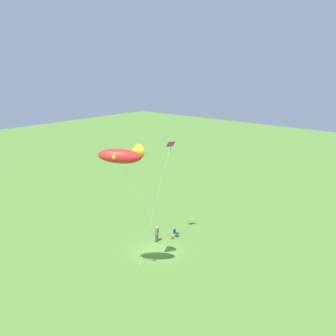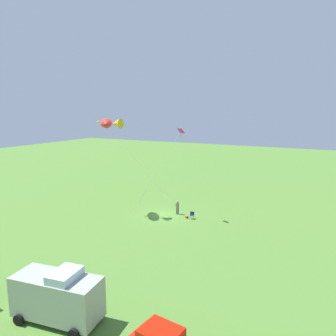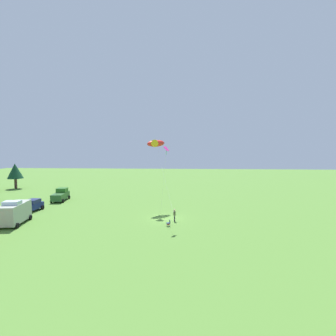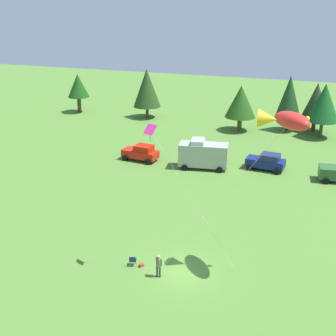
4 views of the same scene
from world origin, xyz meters
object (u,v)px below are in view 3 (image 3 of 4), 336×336
truck_green_flatbed (61,195)px  kite_diamond_rainbow (166,152)px  backpack_on_grass (168,224)px  van_motorhome_grey (15,212)px  car_navy_hatch (32,206)px  kite_large_fish (156,143)px  person_kite_flyer (174,214)px  folding_chair (169,223)px

truck_green_flatbed → kite_diamond_rainbow: bearing=-127.9°
backpack_on_grass → kite_diamond_rainbow: kite_diamond_rainbow is taller
truck_green_flatbed → van_motorhome_grey: bearing=176.9°
backpack_on_grass → car_navy_hatch: car_navy_hatch is taller
truck_green_flatbed → kite_large_fish: size_ratio=0.44×
van_motorhome_grey → truck_green_flatbed: (15.10, 0.78, -0.54)m
kite_large_fish → van_motorhome_grey: bearing=118.4°
truck_green_flatbed → backpack_on_grass: bearing=-129.2°
van_motorhome_grey → backpack_on_grass: bearing=84.3°
person_kite_flyer → car_navy_hatch: 23.88m
backpack_on_grass → truck_green_flatbed: bearing=56.8°
person_kite_flyer → folding_chair: person_kite_flyer is taller
person_kite_flyer → folding_chair: size_ratio=2.12×
person_kite_flyer → kite_diamond_rainbow: bearing=39.7°
person_kite_flyer → car_navy_hatch: bearing=-0.0°
van_motorhome_grey → truck_green_flatbed: van_motorhome_grey is taller
person_kite_flyer → kite_diamond_rainbow: size_ratio=0.16×
van_motorhome_grey → kite_large_fish: size_ratio=0.48×
person_kite_flyer → backpack_on_grass: bearing=74.3°
backpack_on_grass → person_kite_flyer: bearing=-26.1°
folding_chair → backpack_on_grass: bearing=-94.5°
van_motorhome_grey → kite_diamond_rainbow: (1.85, -20.60, 8.21)m
folding_chair → car_navy_hatch: car_navy_hatch is taller
van_motorhome_grey → kite_large_fish: kite_large_fish is taller
kite_large_fish → kite_diamond_rainbow: bearing=-164.5°
person_kite_flyer → backpack_on_grass: 2.02m
backpack_on_grass → car_navy_hatch: bearing=75.3°
folding_chair → kite_diamond_rainbow: size_ratio=0.08×
car_navy_hatch → kite_large_fish: (3.10, -20.08, 10.11)m
folding_chair → backpack_on_grass: size_ratio=2.56×
truck_green_flatbed → kite_large_fish: bearing=-111.2°
kite_large_fish → truck_green_flatbed: bearing=74.9°
kite_diamond_rainbow → kite_large_fish: bearing=15.5°
person_kite_flyer → truck_green_flatbed: (12.61, 22.54, 0.08)m
folding_chair → car_navy_hatch: (6.56, 22.81, 0.46)m
backpack_on_grass → kite_large_fish: (9.05, 2.61, 10.95)m
car_navy_hatch → kite_large_fish: kite_large_fish is taller
folding_chair → kite_diamond_rainbow: bearing=-88.3°
kite_large_fish → backpack_on_grass: bearing=-163.9°
backpack_on_grass → van_motorhome_grey: bearing=92.4°
backpack_on_grass → folding_chair: bearing=-169.2°
person_kite_flyer → van_motorhome_grey: van_motorhome_grey is taller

